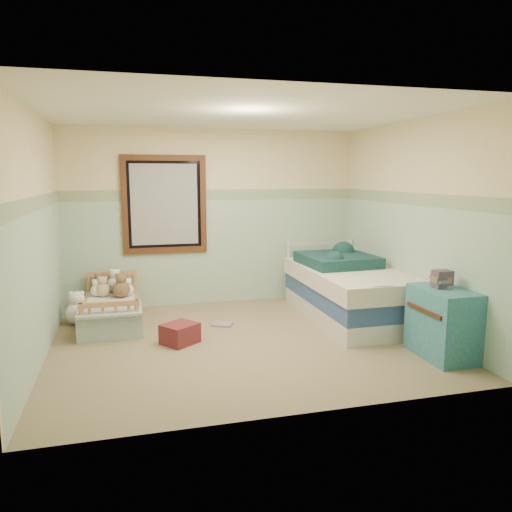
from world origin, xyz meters
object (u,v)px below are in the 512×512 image
object	(u,v)px
toddler_bed_frame	(112,317)
floor_book	(222,324)
dresser	(443,323)
plush_floor_cream	(78,313)
plush_floor_tan	(110,319)
twin_bed_frame	(349,310)
red_pillow	(180,334)

from	to	relation	value
toddler_bed_frame	floor_book	xyz separation A→B (m)	(1.34, -0.41, -0.07)
toddler_bed_frame	dresser	xyz separation A→B (m)	(3.32, -2.05, 0.27)
dresser	plush_floor_cream	bearing A→B (deg)	150.16
plush_floor_cream	plush_floor_tan	bearing A→B (deg)	-32.08
plush_floor_cream	twin_bed_frame	world-z (taller)	plush_floor_cream
plush_floor_tan	red_pillow	size ratio (longest dim) A/B	0.61
red_pillow	plush_floor_tan	bearing A→B (deg)	134.27
twin_bed_frame	plush_floor_cream	bearing A→B (deg)	169.67
plush_floor_cream	floor_book	xyz separation A→B (m)	(1.75, -0.50, -0.13)
twin_bed_frame	red_pillow	size ratio (longest dim) A/B	5.90
plush_floor_tan	twin_bed_frame	size ratio (longest dim) A/B	0.10
plush_floor_cream	plush_floor_tan	xyz separation A→B (m)	(0.39, -0.25, -0.04)
twin_bed_frame	dresser	xyz separation A→B (m)	(0.32, -1.52, 0.25)
toddler_bed_frame	twin_bed_frame	world-z (taller)	twin_bed_frame
plush_floor_cream	floor_book	bearing A→B (deg)	-16.03
twin_bed_frame	plush_floor_tan	bearing A→B (deg)	172.92
plush_floor_cream	plush_floor_tan	size ratio (longest dim) A/B	1.32
toddler_bed_frame	dresser	size ratio (longest dim) A/B	1.86
toddler_bed_frame	dresser	distance (m)	3.91
dresser	floor_book	bearing A→B (deg)	140.44
dresser	floor_book	size ratio (longest dim) A/B	2.89
toddler_bed_frame	plush_floor_tan	size ratio (longest dim) A/B	6.10
toddler_bed_frame	red_pillow	size ratio (longest dim) A/B	3.73
toddler_bed_frame	plush_floor_cream	xyz separation A→B (m)	(-0.41, 0.09, 0.06)
plush_floor_tan	floor_book	world-z (taller)	plush_floor_tan
plush_floor_tan	toddler_bed_frame	bearing A→B (deg)	83.66
toddler_bed_frame	plush_floor_cream	world-z (taller)	plush_floor_cream
plush_floor_tan	dresser	world-z (taller)	dresser
dresser	red_pillow	size ratio (longest dim) A/B	2.01
dresser	red_pillow	world-z (taller)	dresser
red_pillow	toddler_bed_frame	bearing A→B (deg)	128.53
plush_floor_cream	red_pillow	xyz separation A→B (m)	(1.17, -1.04, -0.03)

